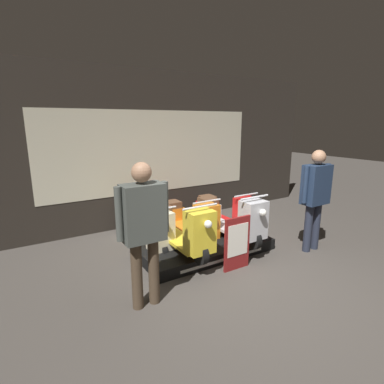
# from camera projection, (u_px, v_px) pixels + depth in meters

# --- Properties ---
(ground_plane) EXTENTS (30.00, 30.00, 0.00)m
(ground_plane) POSITION_uv_depth(u_px,v_px,m) (260.00, 289.00, 3.97)
(ground_plane) COLOR #423D38
(shop_wall_back) EXTENTS (8.54, 0.09, 3.20)m
(shop_wall_back) POSITION_uv_depth(u_px,v_px,m) (154.00, 149.00, 6.32)
(shop_wall_back) COLOR #28231E
(shop_wall_back) RESTS_ON ground_plane
(display_platform) EXTENTS (2.23, 1.12, 0.18)m
(display_platform) POSITION_uv_depth(u_px,v_px,m) (204.00, 247.00, 5.11)
(display_platform) COLOR black
(display_platform) RESTS_ON ground_plane
(scooter_display_left) EXTENTS (0.55, 1.71, 0.87)m
(scooter_display_left) POSITION_uv_depth(u_px,v_px,m) (179.00, 229.00, 4.73)
(scooter_display_left) COLOR black
(scooter_display_left) RESTS_ON display_platform
(scooter_display_right) EXTENTS (0.55, 1.71, 0.87)m
(scooter_display_right) POSITION_uv_depth(u_px,v_px,m) (229.00, 218.00, 5.24)
(scooter_display_right) COLOR black
(scooter_display_right) RESTS_ON display_platform
(scooter_backrow_0) EXTENTS (0.55, 1.71, 0.87)m
(scooter_backrow_0) POSITION_uv_depth(u_px,v_px,m) (146.00, 228.00, 5.25)
(scooter_backrow_0) COLOR black
(scooter_backrow_0) RESTS_ON ground_plane
(scooter_backrow_1) EXTENTS (0.55, 1.71, 0.87)m
(scooter_backrow_1) POSITION_uv_depth(u_px,v_px,m) (189.00, 220.00, 5.70)
(scooter_backrow_1) COLOR black
(scooter_backrow_1) RESTS_ON ground_plane
(scooter_backrow_2) EXTENTS (0.55, 1.71, 0.87)m
(scooter_backrow_2) POSITION_uv_depth(u_px,v_px,m) (225.00, 213.00, 6.15)
(scooter_backrow_2) COLOR black
(scooter_backrow_2) RESTS_ON ground_plane
(person_left_browsing) EXTENTS (0.64, 0.27, 1.75)m
(person_left_browsing) POSITION_uv_depth(u_px,v_px,m) (143.00, 223.00, 3.40)
(person_left_browsing) COLOR #473828
(person_left_browsing) RESTS_ON ground_plane
(person_right_browsing) EXTENTS (0.63, 0.26, 1.73)m
(person_right_browsing) POSITION_uv_depth(u_px,v_px,m) (315.00, 192.00, 4.97)
(person_right_browsing) COLOR #232838
(person_right_browsing) RESTS_ON ground_plane
(price_sign_board) EXTENTS (0.45, 0.04, 0.82)m
(price_sign_board) POSITION_uv_depth(u_px,v_px,m) (237.00, 243.00, 4.44)
(price_sign_board) COLOR maroon
(price_sign_board) RESTS_ON ground_plane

